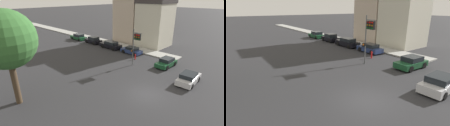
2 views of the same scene
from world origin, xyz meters
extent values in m
plane|color=#28282B|center=(0.00, 0.00, 0.00)|extent=(300.00, 300.00, 0.00)
cube|color=#9E9E99|center=(13.16, 32.19, 0.09)|extent=(2.93, 60.00, 0.17)
cube|color=beige|center=(18.06, 10.12, 4.36)|extent=(6.28, 5.85, 8.72)
cube|color=#383333|center=(18.06, 10.12, 9.41)|extent=(6.53, 6.08, 1.38)
cube|color=#BCA893|center=(18.41, 16.24, 5.15)|extent=(6.97, 5.90, 10.30)
cylinder|color=#423323|center=(-10.24, 8.52, 2.26)|extent=(0.58, 0.58, 4.52)
sphere|color=#33662D|center=(-10.24, 8.52, 6.55)|extent=(5.42, 5.42, 5.42)
cylinder|color=#515456|center=(5.88, 6.42, 2.82)|extent=(0.14, 0.14, 5.63)
cylinder|color=#515456|center=(5.88, 5.70, 5.13)|extent=(0.10, 1.44, 0.10)
cube|color=black|center=(5.88, 6.06, 4.58)|extent=(0.30, 0.30, 0.90)
sphere|color=#590F0F|center=(5.69, 6.06, 4.88)|extent=(0.20, 0.20, 0.20)
sphere|color=#99660F|center=(5.69, 6.06, 4.58)|extent=(0.20, 0.20, 0.20)
sphere|color=#0F511E|center=(5.69, 6.06, 4.28)|extent=(0.20, 0.20, 0.20)
cube|color=black|center=(5.88, 5.70, 4.58)|extent=(0.30, 0.30, 0.90)
sphere|color=red|center=(5.69, 5.70, 4.88)|extent=(0.20, 0.20, 0.20)
sphere|color=#99660F|center=(5.69, 5.70, 4.58)|extent=(0.20, 0.20, 0.20)
sphere|color=#0F511E|center=(5.69, 5.70, 4.28)|extent=(0.20, 0.20, 0.20)
cube|color=black|center=(5.88, 5.34, 4.58)|extent=(0.30, 0.30, 0.90)
sphere|color=red|center=(5.69, 5.34, 4.88)|extent=(0.20, 0.20, 0.20)
sphere|color=#99660F|center=(5.69, 5.34, 4.58)|extent=(0.20, 0.20, 0.20)
sphere|color=#0F511E|center=(5.69, 5.34, 4.28)|extent=(0.20, 0.20, 0.20)
cube|color=black|center=(5.70, 6.42, 2.36)|extent=(0.22, 0.35, 0.35)
sphere|color=orange|center=(5.56, 6.42, 2.36)|extent=(0.18, 0.18, 0.18)
cube|color=#194728|center=(8.95, 2.32, 0.49)|extent=(3.88, 1.91, 0.61)
cube|color=black|center=(9.10, 2.32, 1.07)|extent=(2.03, 1.64, 0.54)
cylinder|color=black|center=(7.74, 1.52, 0.34)|extent=(0.69, 0.24, 0.68)
cylinder|color=black|center=(7.79, 3.20, 0.34)|extent=(0.69, 0.24, 0.68)
cylinder|color=black|center=(10.11, 1.45, 0.34)|extent=(0.69, 0.24, 0.68)
cylinder|color=black|center=(10.16, 3.13, 0.34)|extent=(0.69, 0.24, 0.68)
cube|color=#B7B7BC|center=(5.91, -2.26, 0.50)|extent=(4.20, 1.99, 0.67)
cube|color=black|center=(5.75, -2.27, 1.09)|extent=(2.21, 1.69, 0.50)
cylinder|color=black|center=(7.16, -1.36, 0.30)|extent=(0.61, 0.24, 0.60)
cylinder|color=black|center=(7.23, -3.07, 0.30)|extent=(0.61, 0.24, 0.60)
cylinder|color=black|center=(4.60, -1.46, 0.30)|extent=(0.61, 0.24, 0.60)
cylinder|color=black|center=(4.67, -3.17, 0.30)|extent=(0.61, 0.24, 0.60)
cube|color=navy|center=(10.39, 10.07, 0.50)|extent=(1.79, 4.06, 0.62)
cube|color=black|center=(10.39, 9.91, 1.06)|extent=(1.55, 2.12, 0.51)
cylinder|color=black|center=(9.61, 11.34, 0.34)|extent=(0.23, 0.68, 0.67)
cylinder|color=black|center=(11.21, 11.31, 0.34)|extent=(0.23, 0.68, 0.67)
cylinder|color=black|center=(9.56, 8.84, 0.34)|extent=(0.23, 0.68, 0.67)
cylinder|color=black|center=(11.16, 8.81, 0.34)|extent=(0.23, 0.68, 0.67)
cube|color=black|center=(10.26, 15.38, 0.56)|extent=(1.87, 4.80, 0.74)
cube|color=black|center=(10.26, 15.19, 1.19)|extent=(1.63, 2.50, 0.53)
cylinder|color=black|center=(9.39, 16.86, 0.35)|extent=(0.23, 0.70, 0.69)
cylinder|color=black|center=(11.11, 16.87, 0.35)|extent=(0.23, 0.70, 0.69)
cylinder|color=black|center=(9.42, 13.89, 0.35)|extent=(0.23, 0.70, 0.69)
cylinder|color=black|center=(11.14, 13.91, 0.35)|extent=(0.23, 0.70, 0.69)
cube|color=black|center=(10.49, 21.04, 0.53)|extent=(2.04, 4.08, 0.68)
cube|color=black|center=(10.49, 20.88, 1.18)|extent=(1.75, 2.14, 0.64)
cylinder|color=black|center=(9.61, 22.32, 0.34)|extent=(0.24, 0.68, 0.68)
cylinder|color=black|center=(11.43, 22.27, 0.34)|extent=(0.24, 0.68, 0.68)
cylinder|color=black|center=(9.55, 19.82, 0.34)|extent=(0.24, 0.68, 0.68)
cylinder|color=black|center=(11.37, 19.77, 0.34)|extent=(0.24, 0.68, 0.68)
cube|color=#194728|center=(10.26, 26.31, 0.49)|extent=(1.87, 4.44, 0.66)
cube|color=black|center=(10.26, 26.13, 1.12)|extent=(1.63, 2.31, 0.59)
cylinder|color=black|center=(9.41, 27.68, 0.30)|extent=(0.22, 0.61, 0.60)
cylinder|color=black|center=(11.13, 27.67, 0.30)|extent=(0.22, 0.61, 0.60)
cylinder|color=black|center=(9.39, 24.94, 0.30)|extent=(0.22, 0.61, 0.60)
cylinder|color=black|center=(11.11, 24.93, 0.30)|extent=(0.22, 0.61, 0.60)
cylinder|color=red|center=(8.31, 7.65, 0.38)|extent=(0.20, 0.20, 0.75)
sphere|color=red|center=(8.31, 7.65, 0.81)|extent=(0.22, 0.22, 0.22)
camera|label=1|loc=(-14.76, -8.74, 10.22)|focal=28.00mm
camera|label=2|loc=(-8.21, -7.94, 6.40)|focal=28.00mm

